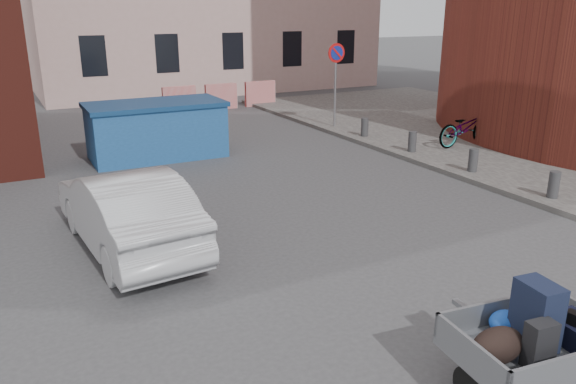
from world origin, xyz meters
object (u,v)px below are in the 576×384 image
silver_car (127,210)px  dumpster (157,130)px  trailer (532,339)px  bicycle (465,127)px

silver_car → dumpster: bearing=-114.2°
dumpster → trailer: bearing=-85.7°
trailer → silver_car: silver_car is taller
bicycle → dumpster: bearing=64.8°
silver_car → bicycle: size_ratio=2.04×
silver_car → bicycle: 10.24m
trailer → dumpster: (-0.73, 11.37, 0.14)m
trailer → bicycle: (7.14, 8.16, 0.03)m
trailer → dumpster: dumpster is taller
trailer → bicycle: bearing=55.7°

